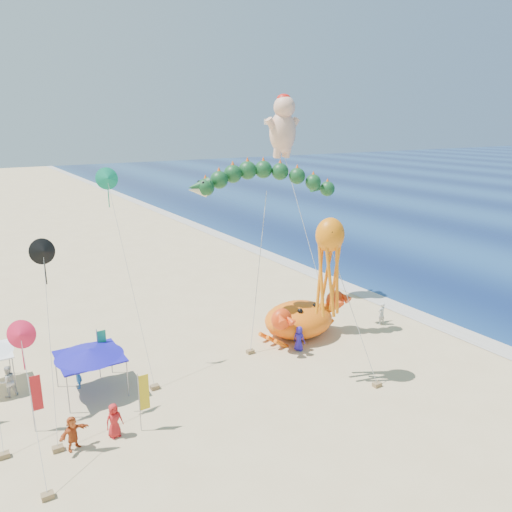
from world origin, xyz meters
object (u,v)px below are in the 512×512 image
(cherub_kite, at_px, (283,125))
(canopy_blue, at_px, (89,353))
(crab_inflatable, at_px, (300,318))
(octopus_kite, at_px, (329,260))
(dragon_kite, at_px, (265,184))

(cherub_kite, height_order, canopy_blue, cherub_kite)
(crab_inflatable, relative_size, canopy_blue, 1.85)
(crab_inflatable, xyz_separation_m, octopus_kite, (-2.39, -5.82, 6.18))
(dragon_kite, bearing_deg, crab_inflatable, -27.21)
(dragon_kite, height_order, octopus_kite, dragon_kite)
(octopus_kite, bearing_deg, dragon_kite, 89.31)
(octopus_kite, bearing_deg, canopy_blue, 154.73)
(octopus_kite, xyz_separation_m, canopy_blue, (-12.48, 5.89, -5.10))
(crab_inflatable, xyz_separation_m, cherub_kite, (3.57, 7.54, 13.54))
(crab_inflatable, bearing_deg, dragon_kite, 152.79)
(crab_inflatable, relative_size, dragon_kite, 0.58)
(crab_inflatable, xyz_separation_m, canopy_blue, (-14.87, 0.07, 1.08))
(crab_inflatable, distance_m, canopy_blue, 14.91)
(crab_inflatable, height_order, octopus_kite, octopus_kite)
(cherub_kite, bearing_deg, dragon_kite, -132.78)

